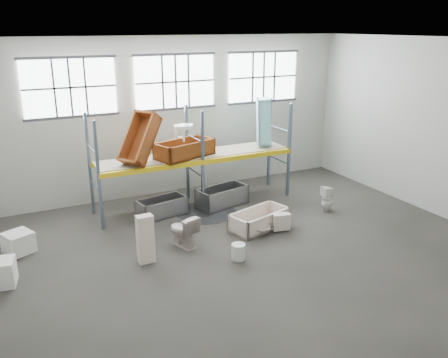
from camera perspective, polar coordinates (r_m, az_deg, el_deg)
floor at (r=11.87m, az=3.25°, el=-8.71°), size 12.00×10.00×0.10m
ceiling at (r=10.59m, az=3.76°, el=16.73°), size 12.00×10.00×0.10m
wall_back at (r=15.43m, az=-5.91°, el=7.58°), size 12.00×0.10×5.00m
wall_front at (r=7.27m, az=23.72°, el=-6.19°), size 12.00×0.10×5.00m
wall_right at (r=14.85m, az=24.33°, el=5.65°), size 0.10×10.00×5.00m
window_left at (r=14.37m, az=-18.12°, el=10.46°), size 2.60×0.04×1.60m
window_mid at (r=15.17m, az=-5.90°, el=11.60°), size 2.60×0.04×1.60m
window_right at (r=16.56m, az=4.75°, el=12.18°), size 2.60×0.04×1.60m
rack_upright_la at (r=12.86m, az=-14.91°, el=0.32°), size 0.08×0.08×3.00m
rack_upright_lb at (r=14.00m, az=-15.94°, el=1.66°), size 0.08×0.08×3.00m
rack_upright_ma at (r=13.72m, az=-2.60°, el=2.03°), size 0.08×0.08×3.00m
rack_upright_mb at (r=14.79m, az=-4.48°, el=3.18°), size 0.08×0.08×3.00m
rack_upright_ra at (r=15.13m, az=7.87°, el=3.41°), size 0.08×0.08×3.00m
rack_upright_rb at (r=16.10m, az=5.49°, el=4.40°), size 0.08×0.08×3.00m
rack_beam_front at (r=13.72m, az=-2.60°, el=2.03°), size 6.00×0.10×0.14m
rack_beam_back at (r=14.79m, az=-4.48°, el=3.18°), size 6.00×0.10×0.14m
shelf_deck at (r=14.23m, az=-3.58°, el=2.94°), size 5.90×1.10×0.03m
wet_patch at (r=14.04m, az=-2.18°, el=-4.06°), size 1.80×1.80×0.00m
bathtub_beige at (r=12.94m, az=4.27°, el=-4.91°), size 1.83×1.21×0.49m
cistern_spare at (r=12.78m, az=6.92°, el=-5.15°), size 0.51×0.33×0.44m
sink_in_tub at (r=12.55m, az=4.57°, el=-6.12°), size 0.47×0.47×0.16m
toilet_beige at (r=11.87m, az=-4.96°, el=-6.23°), size 0.71×0.93×0.84m
cistern_tall at (r=11.15m, az=-9.47°, el=-7.18°), size 0.38×0.25×1.17m
toilet_white at (r=14.36m, az=12.39°, el=-2.32°), size 0.39×0.39×0.77m
steel_tub_left at (r=13.85m, az=-7.51°, el=-3.38°), size 1.51×0.92×0.52m
steel_tub_right at (r=14.49m, az=-0.22°, el=-2.10°), size 1.69×1.05×0.58m
rust_tub_flat at (r=13.94m, az=-4.78°, el=3.61°), size 1.92×1.33×0.49m
rust_tub_tilted at (r=13.34m, az=-10.17°, el=4.82°), size 1.42×1.26×1.50m
sink_on_shelf at (r=13.80m, az=-4.87°, el=4.64°), size 0.71×0.64×0.52m
blue_tub_upright at (r=15.06m, az=4.82°, el=6.95°), size 0.70×0.80×1.45m
bucket at (r=11.29m, az=1.74°, el=-8.78°), size 0.39×0.39×0.39m
carton_far at (r=12.63m, az=-23.57°, el=-7.04°), size 0.81×0.81×0.51m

